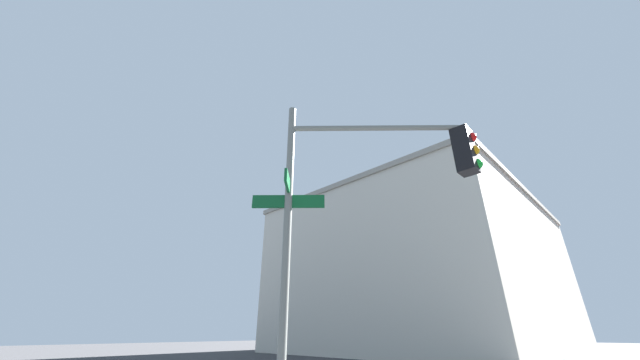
% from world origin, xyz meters
% --- Properties ---
extents(traffic_signal_near, '(2.67, 2.54, 5.07)m').
position_xyz_m(traffic_signal_near, '(-5.52, -5.87, 3.57)').
color(traffic_signal_near, slate).
rests_on(traffic_signal_near, ground_plane).
extents(building_stucco, '(19.96, 24.44, 12.24)m').
position_xyz_m(building_stucco, '(-17.83, 20.07, 6.12)').
color(building_stucco, beige).
rests_on(building_stucco, ground_plane).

